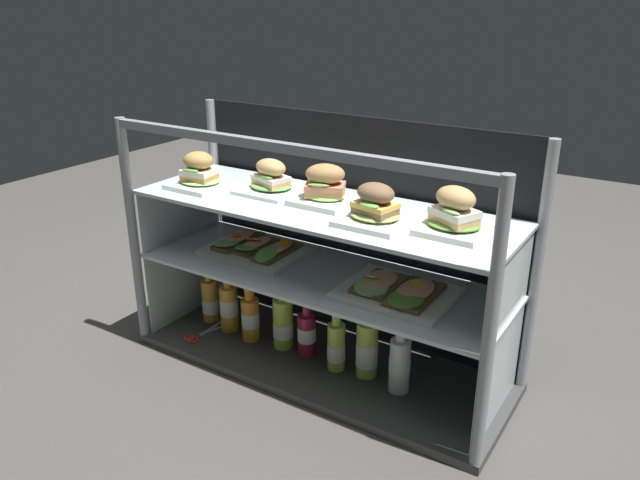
{
  "coord_description": "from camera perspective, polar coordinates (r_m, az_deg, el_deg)",
  "views": [
    {
      "loc": [
        1.0,
        -1.56,
        1.2
      ],
      "look_at": [
        0.0,
        0.0,
        0.47
      ],
      "focal_mm": 34.91,
      "sensor_mm": 36.0,
      "label": 1
    }
  ],
  "objects": [
    {
      "name": "ground_plane",
      "position": [
        2.21,
        0.0,
        -11.52
      ],
      "size": [
        6.0,
        6.0,
        0.02
      ],
      "primitive_type": "cube",
      "color": "#454340",
      "rests_on": "ground"
    },
    {
      "name": "case_base_deck",
      "position": [
        2.2,
        0.0,
        -10.98
      ],
      "size": [
        1.3,
        0.46,
        0.03
      ],
      "primitive_type": "cube",
      "color": "#393939",
      "rests_on": "ground"
    },
    {
      "name": "case_frame",
      "position": [
        2.1,
        1.86,
        0.76
      ],
      "size": [
        1.3,
        0.46,
        0.83
      ],
      "color": "gray",
      "rests_on": "ground"
    },
    {
      "name": "riser_lower_tier",
      "position": [
        2.11,
        0.0,
        -7.13
      ],
      "size": [
        1.23,
        0.4,
        0.31
      ],
      "color": "silver",
      "rests_on": "case_base_deck"
    },
    {
      "name": "shelf_lower_glass",
      "position": [
        2.04,
        0.0,
        -3.21
      ],
      "size": [
        1.25,
        0.41,
        0.01
      ],
      "primitive_type": "cube",
      "color": "silver",
      "rests_on": "riser_lower_tier"
    },
    {
      "name": "riser_upper_tier",
      "position": [
        2.0,
        0.0,
        -0.16
      ],
      "size": [
        1.23,
        0.4,
        0.22
      ],
      "color": "silver",
      "rests_on": "shelf_lower_glass"
    },
    {
      "name": "shelf_upper_glass",
      "position": [
        1.96,
        0.0,
        3.02
      ],
      "size": [
        1.25,
        0.41,
        0.01
      ],
      "primitive_type": "cube",
      "color": "silver",
      "rests_on": "riser_upper_tier"
    },
    {
      "name": "plated_roll_sandwich_mid_left",
      "position": [
        2.17,
        -11.01,
        5.96
      ],
      "size": [
        0.18,
        0.18,
        0.12
      ],
      "color": "white",
      "rests_on": "shelf_upper_glass"
    },
    {
      "name": "plated_roll_sandwich_near_left_corner",
      "position": [
        2.08,
        -4.51,
        5.5
      ],
      "size": [
        0.19,
        0.19,
        0.11
      ],
      "color": "white",
      "rests_on": "shelf_upper_glass"
    },
    {
      "name": "plated_roll_sandwich_left_of_center",
      "position": [
        1.97,
        0.35,
        4.82
      ],
      "size": [
        0.19,
        0.19,
        0.13
      ],
      "color": "white",
      "rests_on": "shelf_upper_glass"
    },
    {
      "name": "plated_roll_sandwich_mid_right",
      "position": [
        1.79,
        5.07,
        2.89
      ],
      "size": [
        0.19,
        0.19,
        0.12
      ],
      "color": "white",
      "rests_on": "shelf_upper_glass"
    },
    {
      "name": "plated_roll_sandwich_far_right",
      "position": [
        1.75,
        12.22,
        2.29
      ],
      "size": [
        0.18,
        0.18,
        0.13
      ],
      "color": "white",
      "rests_on": "shelf_upper_glass"
    },
    {
      "name": "open_sandwich_tray_far_right",
      "position": [
        2.2,
        -5.89,
        -0.73
      ],
      "size": [
        0.34,
        0.27,
        0.06
      ],
      "color": "white",
      "rests_on": "shelf_lower_glass"
    },
    {
      "name": "open_sandwich_tray_mid_right",
      "position": [
        1.89,
        7.04,
        -4.63
      ],
      "size": [
        0.34,
        0.27,
        0.06
      ],
      "color": "white",
      "rests_on": "shelf_lower_glass"
    },
    {
      "name": "juice_bottle_front_right_end",
      "position": [
        2.42,
        -10.04,
        -5.48
      ],
      "size": [
        0.06,
        0.06,
        0.21
      ],
      "color": "gold",
      "rests_on": "case_base_deck"
    },
    {
      "name": "juice_bottle_front_second",
      "position": [
        2.34,
        -8.33,
        -6.07
      ],
      "size": [
        0.07,
        0.07,
        0.22
      ],
      "color": "gold",
      "rests_on": "case_base_deck"
    },
    {
      "name": "juice_bottle_back_center",
      "position": [
        2.27,
        -6.39,
        -7.04
      ],
      "size": [
        0.07,
        0.07,
        0.21
      ],
      "color": "orange",
      "rests_on": "case_base_deck"
    },
    {
      "name": "juice_bottle_front_middle",
      "position": [
        2.21,
        -3.4,
        -7.59
      ],
      "size": [
        0.07,
        0.07,
        0.24
      ],
      "color": "#B7D643",
      "rests_on": "case_base_deck"
    },
    {
      "name": "juice_bottle_back_right",
      "position": [
        2.17,
        -1.22,
        -8.54
      ],
      "size": [
        0.06,
        0.06,
        0.2
      ],
      "color": "maroon",
      "rests_on": "case_base_deck"
    },
    {
      "name": "juice_bottle_tucked_behind",
      "position": [
        2.09,
        1.5,
        -9.73
      ],
      "size": [
        0.06,
        0.06,
        0.21
      ],
      "color": "#BCD44F",
      "rests_on": "case_base_deck"
    },
    {
      "name": "juice_bottle_back_left",
      "position": [
        2.06,
        4.33,
        -9.88
      ],
      "size": [
        0.07,
        0.07,
        0.25
      ],
      "color": "#BFD14D",
      "rests_on": "case_base_deck"
    },
    {
      "name": "juice_bottle_near_post",
      "position": [
        1.99,
        7.32,
        -11.16
      ],
      "size": [
        0.07,
        0.07,
        0.23
      ],
      "color": "white",
      "rests_on": "case_base_deck"
    },
    {
      "name": "kitchen_scissors",
      "position": [
        2.35,
        -11.19,
        -8.61
      ],
      "size": [
        0.09,
        0.2,
        0.01
      ],
      "color": "silver",
      "rests_on": "case_base_deck"
    }
  ]
}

